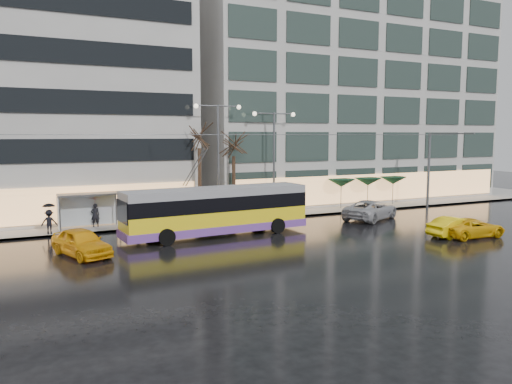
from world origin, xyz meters
TOP-DOWN VIEW (x-y plane):
  - ground at (0.00, 0.00)m, footprint 140.00×140.00m
  - sidewalk at (2.00, 14.00)m, footprint 80.00×10.00m
  - kerb at (2.00, 9.05)m, footprint 80.00×0.10m
  - building_right at (19.00, 19.00)m, footprint 32.00×14.00m
  - trolleybus at (-0.46, 4.81)m, footprint 12.90×5.21m
  - catenary at (1.00, 7.94)m, footprint 42.24×5.12m
  - bus_shelter at (-8.38, 10.69)m, footprint 4.20×1.60m
  - street_lamp_near at (2.00, 10.80)m, footprint 3.96×0.36m
  - street_lamp_far at (7.00, 10.80)m, footprint 3.96×0.36m
  - tree_a at (0.50, 11.00)m, footprint 3.20×3.20m
  - tree_b at (3.50, 11.20)m, footprint 3.20×3.20m
  - parasol_a at (14.00, 11.00)m, footprint 2.50×2.50m
  - parasol_b at (17.00, 11.00)m, footprint 2.50×2.50m
  - parasol_c at (20.00, 11.00)m, footprint 2.50×2.50m
  - taxi_a at (-9.40, 2.69)m, footprint 3.31×4.94m
  - taxi_b at (13.83, -2.42)m, footprint 4.15×1.59m
  - taxi_c at (14.69, -2.98)m, footprint 4.72×2.39m
  - sedan_silver at (13.06, 5.54)m, footprint 6.25×4.84m
  - pedestrian_a at (-7.53, 10.91)m, footprint 1.05×1.07m
  - pedestrian_b at (-4.46, 11.33)m, footprint 0.89×0.79m
  - pedestrian_c at (-10.70, 9.46)m, footprint 1.19×1.00m

SIDE VIEW (x-z plane):
  - ground at x=0.00m, z-range 0.00..0.00m
  - sidewalk at x=2.00m, z-range 0.00..0.15m
  - kerb at x=2.00m, z-range 0.00..0.15m
  - taxi_c at x=14.69m, z-range 0.00..1.28m
  - taxi_b at x=13.83m, z-range 0.00..1.35m
  - taxi_a at x=-9.40m, z-range 0.00..1.56m
  - sedan_silver at x=13.06m, z-range 0.00..1.58m
  - pedestrian_b at x=-4.46m, z-range 0.15..1.67m
  - pedestrian_c at x=-10.70m, z-range 0.21..2.32m
  - pedestrian_a at x=-7.53m, z-range 0.50..2.69m
  - trolleybus at x=-0.46m, z-range -1.36..4.56m
  - bus_shelter at x=-8.38m, z-range 0.71..3.22m
  - parasol_a at x=14.00m, z-range 1.12..3.77m
  - parasol_b at x=17.00m, z-range 1.12..3.77m
  - parasol_c at x=20.00m, z-range 1.12..3.77m
  - catenary at x=1.00m, z-range 0.75..7.75m
  - street_lamp_far at x=7.00m, z-range 1.45..9.98m
  - street_lamp_near at x=2.00m, z-range 1.48..10.51m
  - tree_b at x=3.50m, z-range 2.55..10.25m
  - tree_a at x=0.50m, z-range 2.89..11.29m
  - building_right at x=19.00m, z-range 0.15..25.15m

